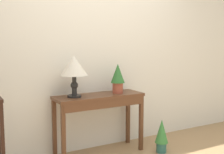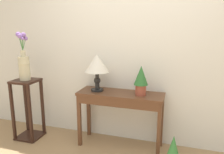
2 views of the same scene
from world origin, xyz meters
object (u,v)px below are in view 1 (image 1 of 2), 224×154
(console_table, at_px, (100,104))
(table_lamp, at_px, (74,67))
(potted_plant_floor, at_px, (162,134))
(potted_plant_on_console, at_px, (118,77))

(console_table, xyz_separation_m, table_lamp, (-0.33, 0.02, 0.47))
(potted_plant_floor, bearing_deg, console_table, 155.02)
(table_lamp, bearing_deg, potted_plant_on_console, -0.87)
(console_table, xyz_separation_m, potted_plant_floor, (0.71, -0.33, -0.40))
(table_lamp, xyz_separation_m, potted_plant_floor, (1.04, -0.36, -0.88))
(table_lamp, bearing_deg, console_table, -3.98)
(console_table, relative_size, table_lamp, 2.28)
(console_table, height_order, potted_plant_floor, console_table)
(potted_plant_on_console, relative_size, potted_plant_floor, 0.86)
(potted_plant_floor, bearing_deg, table_lamp, 161.13)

